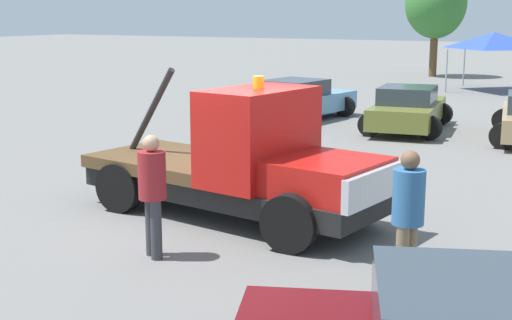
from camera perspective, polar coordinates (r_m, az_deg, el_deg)
name	(u,v)px	position (r m, az deg, el deg)	size (l,w,h in m)	color
ground_plane	(231,216)	(12.42, -2.03, -4.52)	(160.00, 160.00, 0.00)	slate
tow_truck	(246,165)	(11.98, -0.78, -0.42)	(5.76, 2.71, 2.51)	black
person_near_truck	(408,211)	(9.08, 12.07, -4.01)	(0.40, 0.40, 1.82)	#847051
person_at_hood	(152,187)	(10.22, -8.29, -2.19)	(0.40, 0.40, 1.79)	#38383D
parked_car_skyblue	(297,100)	(23.55, 3.32, 4.79)	(2.87, 4.76, 1.34)	#669ED1
parked_car_olive	(408,109)	(21.83, 12.04, 4.00)	(2.78, 4.63, 1.34)	olive
canopy_tent_blue	(495,40)	(34.08, 18.54, 9.06)	(3.40, 3.40, 2.64)	#9E9EA3
tree_center	(436,3)	(40.99, 14.20, 12.06)	(3.33, 3.33, 5.95)	brown
traffic_cone	(344,176)	(14.44, 7.08, -1.25)	(0.40, 0.40, 0.55)	black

